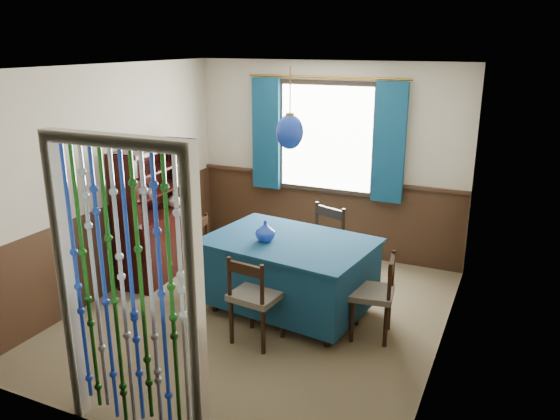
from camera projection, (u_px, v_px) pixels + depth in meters
The scene contains 22 objects.
floor at pixel (259, 315), 5.67m from camera, with size 4.00×4.00×0.00m, color brown.
ceiling at pixel (256, 67), 4.92m from camera, with size 4.00×4.00×0.00m, color silver.
wall_back at pixel (327, 160), 7.03m from camera, with size 3.60×3.60×0.00m, color #C0B69D.
wall_front at pixel (120, 277), 3.56m from camera, with size 3.60×3.60×0.00m, color #C0B69D.
wall_left at pixel (112, 181), 6.01m from camera, with size 4.00×4.00×0.00m, color #C0B69D.
wall_right at pixel (449, 224), 4.58m from camera, with size 4.00×4.00×0.00m, color #C0B69D.
wainscot_back at pixel (325, 216), 7.24m from camera, with size 3.60×3.60×0.00m, color #382315.
wainscot_front at pixel (131, 375), 3.79m from camera, with size 3.60×3.60×0.00m, color #382315.
wainscot_left at pixel (119, 245), 6.22m from camera, with size 4.00×4.00×0.00m, color #382315.
wainscot_right at pixel (439, 304), 4.81m from camera, with size 4.00×4.00×0.00m, color #382315.
window at pixel (326, 138), 6.90m from camera, with size 1.32×0.12×1.42m, color black.
doorway at pixel (128, 301), 3.67m from camera, with size 1.16×0.12×2.18m, color silver, non-canonical shape.
dining_table at pixel (289, 271), 5.63m from camera, with size 1.78×1.34×0.79m.
chair_near at pixel (255, 297), 5.03m from camera, with size 0.48×0.46×0.88m.
chair_far at pixel (320, 245), 6.20m from camera, with size 0.59×0.58×0.94m.
chair_left at pixel (213, 252), 6.16m from camera, with size 0.46×0.47×0.84m.
chair_right at pixel (375, 294), 5.14m from camera, with size 0.45×0.46×0.83m.
sideboard at pixel (159, 230), 6.53m from camera, with size 0.49×1.23×1.58m.
pendant_lamp at pixel (290, 132), 5.20m from camera, with size 0.27×0.27×0.77m.
vase_table at pixel (265, 232), 5.47m from camera, with size 0.18×0.18×0.19m, color navy.
bowl_shelf at pixel (146, 192), 6.11m from camera, with size 0.20×0.20×0.05m, color beige.
vase_sideboard at pixel (174, 198), 6.63m from camera, with size 0.20×0.20×0.20m, color beige.
Camera 1 is at (2.31, -4.54, 2.73)m, focal length 35.00 mm.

